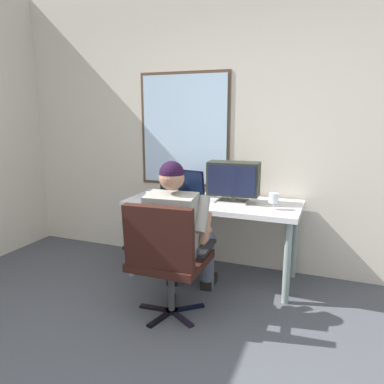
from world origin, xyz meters
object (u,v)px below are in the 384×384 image
at_px(crt_monitor, 234,179).
at_px(wine_glass, 274,199).
at_px(person_seated, 178,230).
at_px(laptop, 186,190).
at_px(desk, 213,210).
at_px(office_chair, 166,253).
at_px(desk_speaker, 165,184).

relative_size(crt_monitor, wine_glass, 3.36).
bearing_deg(person_seated, laptop, 106.78).
height_order(desk, office_chair, office_chair).
relative_size(desk, desk_speaker, 8.24).
height_order(office_chair, crt_monitor, crt_monitor).
bearing_deg(crt_monitor, desk, -174.47).
distance_m(laptop, wine_glass, 0.87).
height_order(office_chair, person_seated, person_seated).
height_order(office_chair, desk_speaker, desk_speaker).
relative_size(desk, crt_monitor, 3.36).
bearing_deg(desk, person_seated, -99.66).
bearing_deg(crt_monitor, laptop, 176.67).
distance_m(wine_glass, desk_speaker, 1.15).
height_order(desk, desk_speaker, desk_speaker).
bearing_deg(wine_glass, desk, 168.75).
height_order(desk, crt_monitor, crt_monitor).
xyz_separation_m(crt_monitor, laptop, (-0.47, 0.03, -0.14)).
bearing_deg(desk, desk_speaker, 166.96).
xyz_separation_m(crt_monitor, wine_glass, (0.38, -0.13, -0.12)).
distance_m(desk, office_chair, 0.86).
height_order(person_seated, crt_monitor, person_seated).
relative_size(person_seated, crt_monitor, 2.54).
bearing_deg(office_chair, laptop, 102.88).
bearing_deg(laptop, office_chair, -77.12).
relative_size(desk, laptop, 4.51).
distance_m(person_seated, desk_speaker, 0.87).
xyz_separation_m(desk, person_seated, (-0.10, -0.58, -0.03)).
relative_size(desk, person_seated, 1.32).
bearing_deg(person_seated, desk, 80.34).
distance_m(crt_monitor, desk_speaker, 0.76).
bearing_deg(wine_glass, person_seated, -144.96).
bearing_deg(person_seated, desk_speaker, 122.68).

